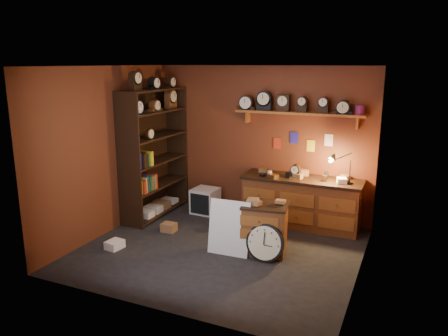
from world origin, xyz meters
TOP-DOWN VIEW (x-y plane):
  - floor at (0.00, 0.00)m, footprint 4.00×4.00m
  - room_shell at (0.04, 0.11)m, footprint 4.02×3.62m
  - shelving_unit at (-1.79, 0.98)m, footprint 0.47×1.60m
  - workbench at (0.84, 1.47)m, footprint 2.02×0.66m
  - low_cabinet at (0.63, 0.19)m, footprint 0.73×0.65m
  - big_round_clock at (0.73, -0.09)m, footprint 0.55×0.18m
  - white_panel at (0.17, -0.08)m, footprint 0.63×0.19m
  - mini_fridge at (-0.96, 1.39)m, footprint 0.47×0.49m
  - floor_box_a at (-1.09, 0.30)m, footprint 0.24×0.20m
  - floor_box_b at (-1.48, -0.63)m, footprint 0.24×0.27m
  - floor_box_c at (-0.35, 0.68)m, footprint 0.29×0.28m

SIDE VIEW (x-z plane):
  - floor at x=0.00m, z-range 0.00..0.00m
  - white_panel at x=0.17m, z-range -0.41..0.41m
  - floor_box_b at x=-1.48m, z-range 0.00..0.13m
  - floor_box_a at x=-1.09m, z-range 0.00..0.14m
  - floor_box_c at x=-0.35m, z-range 0.00..0.17m
  - mini_fridge at x=-0.96m, z-range 0.00..0.46m
  - big_round_clock at x=0.73m, z-range -0.01..0.55m
  - low_cabinet at x=0.63m, z-range -0.01..0.82m
  - workbench at x=0.84m, z-range -0.21..1.15m
  - shelving_unit at x=-1.79m, z-range -0.03..2.54m
  - room_shell at x=0.04m, z-range 0.37..3.08m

